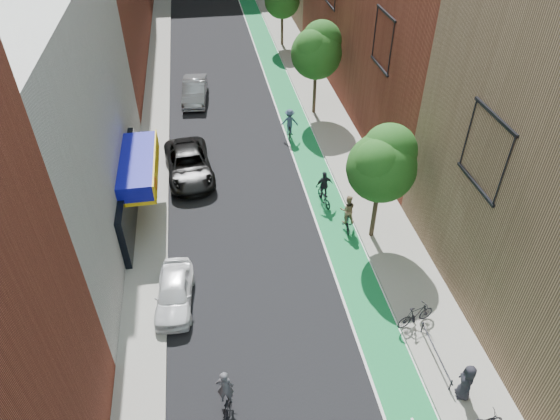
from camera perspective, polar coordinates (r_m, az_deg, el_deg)
name	(u,v)px	position (r m, az deg, el deg)	size (l,w,h in m)	color
bike_lane	(288,103)	(39.42, 0.89, 12.11)	(2.00, 68.00, 0.01)	#14713C
sidewalk_left	(156,112)	(39.03, -13.99, 10.77)	(2.00, 68.00, 0.15)	gray
sidewalk_right	(319,100)	(39.87, 4.51, 12.43)	(3.00, 68.00, 0.15)	gray
building_left_white	(22,125)	(26.89, -27.36, 8.61)	(8.00, 20.00, 12.00)	silver
tree_near	(383,163)	(24.13, 11.66, 5.33)	(3.40, 3.36, 6.42)	#332619
tree_mid	(317,49)	(36.00, 4.26, 17.85)	(3.55, 3.53, 6.74)	#332619
parked_car_white	(174,292)	(23.25, -11.99, -9.18)	(1.60, 3.99, 1.36)	white
parked_car_black	(189,164)	(31.02, -10.38, 5.15)	(2.66, 5.77, 1.60)	black
parked_car_silver	(195,91)	(40.08, -9.73, 13.30)	(1.71, 4.90, 1.61)	gray
cyclist_lead	(226,396)	(19.76, -6.19, -20.40)	(0.80, 1.71, 2.08)	black
cyclist_lane_near	(347,215)	(26.70, 7.69, -0.59)	(0.92, 1.84, 2.05)	black
cyclist_lane_mid	(324,192)	(28.37, 5.06, 2.11)	(1.06, 1.79, 2.07)	black
cyclist_lane_far	(290,125)	(34.36, 1.11, 9.67)	(1.23, 1.69, 2.12)	black
parked_bike_mid	(416,315)	(22.64, 15.26, -11.50)	(0.52, 1.85, 1.11)	black
pedestrian	(466,382)	(20.81, 20.54, -17.92)	(0.84, 0.55, 1.72)	black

